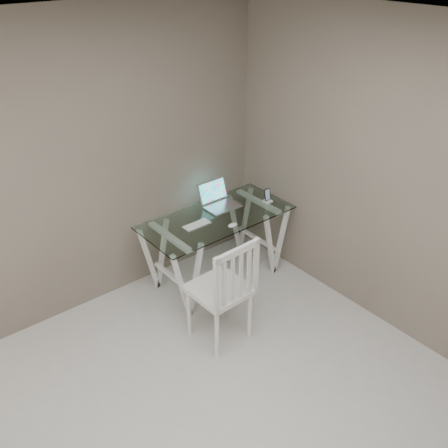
% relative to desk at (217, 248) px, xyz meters
% --- Properties ---
extents(room, '(4.50, 4.52, 2.71)m').
position_rel_desk_xyz_m(room, '(-1.26, -1.73, 1.33)').
color(room, '#B6B4AE').
rests_on(room, ground).
extents(desk, '(1.50, 0.70, 0.75)m').
position_rel_desk_xyz_m(desk, '(0.00, 0.00, 0.00)').
color(desk, silver).
rests_on(desk, ground).
extents(chair, '(0.48, 0.48, 1.03)m').
position_rel_desk_xyz_m(chair, '(-0.50, -0.75, 0.18)').
color(chair, silver).
rests_on(chair, ground).
extents(laptop, '(0.34, 0.31, 0.23)m').
position_rel_desk_xyz_m(laptop, '(0.16, 0.18, 0.42)').
color(laptop, silver).
rests_on(laptop, desk).
extents(keyboard, '(0.28, 0.12, 0.01)m').
position_rel_desk_xyz_m(keyboard, '(-0.25, -0.02, 0.37)').
color(keyboard, silver).
rests_on(keyboard, desk).
extents(mouse, '(0.10, 0.06, 0.03)m').
position_rel_desk_xyz_m(mouse, '(-0.00, -0.25, 0.38)').
color(mouse, silver).
rests_on(mouse, desk).
extents(phone_dock, '(0.08, 0.08, 0.14)m').
position_rel_desk_xyz_m(phone_dock, '(0.60, -0.09, 0.40)').
color(phone_dock, white).
rests_on(phone_dock, desk).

